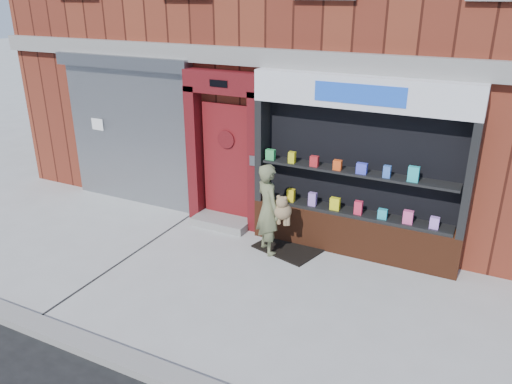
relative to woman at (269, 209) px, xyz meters
The scene contains 7 objects.
ground 1.50m from the woman, 113.15° to the right, with size 80.00×80.00×0.00m, color #9E9E99.
curb 3.43m from the woman, 98.53° to the right, with size 60.00×0.30×0.12m, color gray.
shutter_bay 3.70m from the woman, 167.67° to the left, with size 3.10×0.30×3.04m.
red_door_bay 1.57m from the woman, 150.79° to the left, with size 1.52×0.58×2.90m.
pharmacy_bay 1.52m from the woman, 27.48° to the left, with size 3.50×0.41×3.00m.
woman is the anchor object (origin of this frame).
doormat 0.86m from the woman, 42.66° to the left, with size 1.06×0.74×0.03m, color black.
Camera 1 is at (3.68, -5.74, 4.17)m, focal length 35.00 mm.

